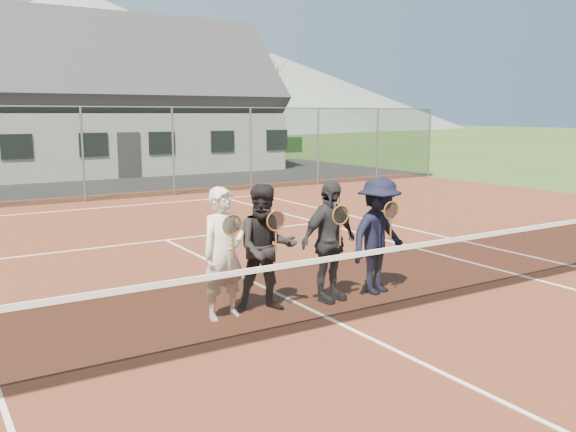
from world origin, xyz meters
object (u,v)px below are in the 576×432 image
Objects in this scene: player_a at (224,253)px; player_b at (266,248)px; clubhouse at (111,89)px; player_d at (379,236)px; player_c at (329,241)px; tennis_net at (340,286)px.

player_a is 0.64m from player_b.
player_d is at bearing -96.47° from clubhouse.
player_a and player_d have the same top height.
clubhouse is 23.49m from player_d.
tennis_net is at bearing -117.65° from player_c.
player_d is (2.55, -0.18, -0.00)m from player_a.
tennis_net is 1.62m from player_a.
player_c reaches higher than tennis_net.
player_b is 1.00× the size of player_c.
clubhouse reaches higher than player_d.
tennis_net is at bearing -99.46° from clubhouse.
clubhouse is 8.67× the size of player_b.
player_a is at bearing 138.57° from tennis_net.
clubhouse is (4.00, 24.00, 3.45)m from tennis_net.
player_b is 1.92m from player_d.
tennis_net is 6.49× the size of player_d.
player_d is (1.38, 0.86, 0.38)m from tennis_net.
player_a is 1.67m from player_c.
player_d is (1.91, -0.16, -0.00)m from player_b.
player_a is 1.00× the size of player_c.
player_b and player_c have the same top height.
clubhouse reaches higher than player_b.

